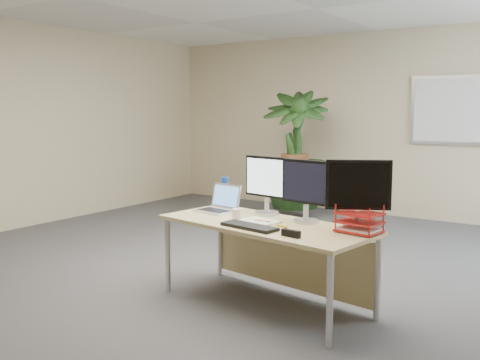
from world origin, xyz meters
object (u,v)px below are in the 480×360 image
Objects in this scene: monitor_left at (267,181)px; monitor_right at (306,187)px; laptop at (219,205)px; floor_plant at (295,166)px; desk at (272,238)px.

monitor_right reaches higher than monitor_left.
monitor_left is 0.48m from laptop.
floor_plant is 3.21m from laptop.
floor_plant is at bearing 106.35° from laptop.
floor_plant is at bearing 115.31° from desk.
monitor_right is at bearing -14.67° from monitor_left.
desk is 3.70× the size of monitor_right.
floor_plant is 4.11× the size of laptop.
monitor_right is (0.43, -0.11, 0.00)m from monitor_left.
floor_plant is 3.25m from monitor_left.
desk is 0.64m from laptop.
floor_plant is (-1.51, 3.18, 0.22)m from desk.
floor_plant is at bearing 113.96° from monitor_left.
laptop reaches higher than desk.
monitor_left is at bearing 130.74° from desk.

